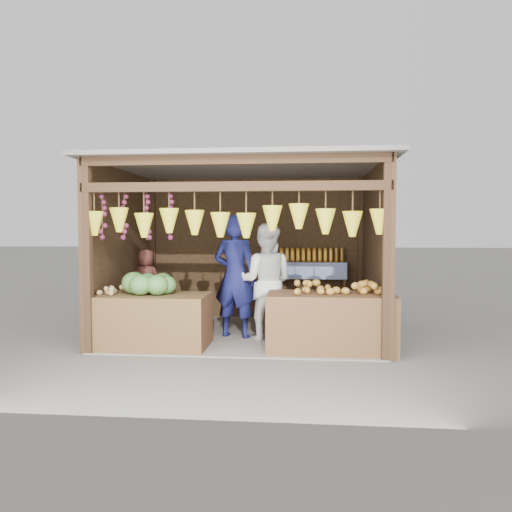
{
  "coord_description": "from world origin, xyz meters",
  "views": [
    {
      "loc": [
        0.89,
        -7.76,
        1.65
      ],
      "look_at": [
        0.17,
        -0.1,
        1.25
      ],
      "focal_mm": 35.0,
      "sensor_mm": 36.0,
      "label": 1
    }
  ],
  "objects_px": {
    "counter_left": "(151,321)",
    "vendor_seated": "(146,281)",
    "man_standing": "(235,277)",
    "counter_right": "(330,322)",
    "woman_standing": "(266,282)"
  },
  "relations": [
    {
      "from": "counter_left",
      "to": "vendor_seated",
      "type": "relative_size",
      "value": 1.52
    },
    {
      "from": "counter_left",
      "to": "man_standing",
      "type": "xyz_separation_m",
      "value": [
        1.09,
        0.75,
        0.56
      ]
    },
    {
      "from": "counter_right",
      "to": "man_standing",
      "type": "xyz_separation_m",
      "value": [
        -1.4,
        0.72,
        0.54
      ]
    },
    {
      "from": "man_standing",
      "to": "vendor_seated",
      "type": "bearing_deg",
      "value": -4.15
    },
    {
      "from": "man_standing",
      "to": "woman_standing",
      "type": "height_order",
      "value": "man_standing"
    },
    {
      "from": "counter_right",
      "to": "man_standing",
      "type": "distance_m",
      "value": 1.66
    },
    {
      "from": "counter_left",
      "to": "counter_right",
      "type": "xyz_separation_m",
      "value": [
        2.49,
        0.02,
        0.02
      ]
    },
    {
      "from": "counter_left",
      "to": "vendor_seated",
      "type": "height_order",
      "value": "vendor_seated"
    },
    {
      "from": "woman_standing",
      "to": "vendor_seated",
      "type": "bearing_deg",
      "value": -11.43
    },
    {
      "from": "counter_right",
      "to": "vendor_seated",
      "type": "distance_m",
      "value": 3.23
    },
    {
      "from": "counter_right",
      "to": "vendor_seated",
      "type": "bearing_deg",
      "value": 157.21
    },
    {
      "from": "counter_right",
      "to": "woman_standing",
      "type": "bearing_deg",
      "value": 144.4
    },
    {
      "from": "counter_left",
      "to": "woman_standing",
      "type": "xyz_separation_m",
      "value": [
        1.56,
        0.69,
        0.5
      ]
    },
    {
      "from": "man_standing",
      "to": "counter_left",
      "type": "bearing_deg",
      "value": 48.75
    },
    {
      "from": "vendor_seated",
      "to": "counter_left",
      "type": "bearing_deg",
      "value": 122.23
    }
  ]
}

